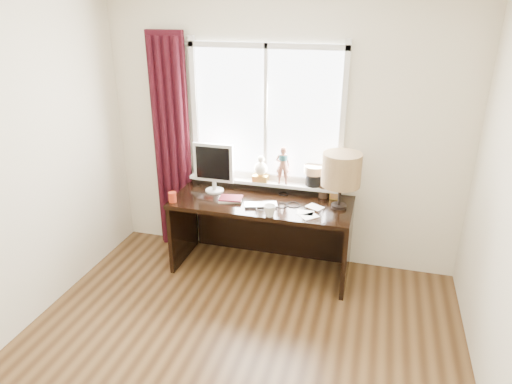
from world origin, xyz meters
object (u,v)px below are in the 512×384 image
(mug, at_px, (270,210))
(red_cup, at_px, (173,197))
(desk, at_px, (264,219))
(monitor, at_px, (214,165))
(laptop, at_px, (261,205))
(table_lamp, at_px, (341,170))

(mug, relative_size, red_cup, 1.15)
(mug, xyz_separation_m, desk, (-0.15, 0.40, -0.30))
(desk, distance_m, monitor, 0.73)
(red_cup, bearing_deg, laptop, 9.03)
(monitor, bearing_deg, table_lamp, -2.79)
(red_cup, xyz_separation_m, table_lamp, (1.52, 0.29, 0.32))
(red_cup, xyz_separation_m, monitor, (0.29, 0.35, 0.23))
(mug, xyz_separation_m, table_lamp, (0.57, 0.34, 0.31))
(mug, height_order, desk, mug)
(laptop, height_order, monitor, monitor)
(laptop, bearing_deg, red_cup, 170.96)
(mug, distance_m, desk, 0.52)
(desk, height_order, table_lamp, table_lamp)
(desk, xyz_separation_m, table_lamp, (0.72, -0.06, 0.61))
(monitor, height_order, table_lamp, table_lamp)
(laptop, distance_m, desk, 0.33)
(mug, height_order, monitor, monitor)
(laptop, relative_size, red_cup, 3.13)
(red_cup, distance_m, table_lamp, 1.58)
(mug, distance_m, red_cup, 0.95)
(desk, bearing_deg, laptop, -83.10)
(laptop, bearing_deg, mug, -73.63)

